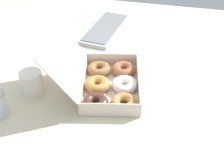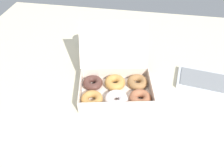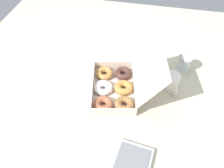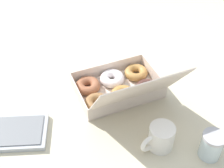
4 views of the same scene
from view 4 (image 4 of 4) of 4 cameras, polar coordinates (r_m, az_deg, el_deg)
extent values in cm
cube|color=beige|center=(128.60, 2.34, -0.30)|extent=(180.00, 180.00, 2.00)
cube|color=beige|center=(124.70, 0.98, -1.17)|extent=(36.00, 27.79, 0.40)
cube|color=beige|center=(128.32, 7.54, 1.74)|extent=(4.72, 21.45, 5.75)
cube|color=beige|center=(118.77, -6.09, -2.14)|extent=(4.72, 21.45, 5.75)
cube|color=beige|center=(130.04, -0.89, 2.81)|extent=(30.97, 6.65, 5.75)
cube|color=beige|center=(115.68, 3.11, -3.43)|extent=(30.97, 6.65, 5.75)
cube|color=beige|center=(103.36, 4.84, -1.15)|extent=(34.17, 18.75, 18.27)
torus|color=#AF7B3E|center=(130.29, 4.41, 2.12)|extent=(13.40, 13.40, 3.34)
torus|color=white|center=(127.02, 0.02, 1.01)|extent=(10.21, 10.21, 3.69)
torus|color=#995A3B|center=(124.14, -4.42, -0.33)|extent=(13.91, 13.91, 3.63)
torus|color=#4A2B24|center=(123.60, 6.50, -0.74)|extent=(12.80, 12.80, 3.45)
torus|color=#B27E3C|center=(120.00, 2.07, -2.06)|extent=(12.65, 12.65, 3.75)
torus|color=olive|center=(117.14, -2.72, -3.47)|extent=(11.08, 11.08, 3.48)
cylinder|color=white|center=(104.76, 9.01, -9.55)|extent=(8.49, 8.49, 9.01)
torus|color=white|center=(102.74, 7.04, -10.69)|extent=(6.67, 3.87, 6.58)
cylinder|color=black|center=(102.53, 9.18, -8.55)|extent=(7.47, 7.47, 0.54)
cylinder|color=silver|center=(106.26, 17.69, -10.82)|extent=(7.09, 7.09, 8.73)
cylinder|color=#B2B2B7|center=(102.56, 18.25, -9.18)|extent=(7.45, 7.45, 1.00)
camera|label=1|loc=(1.58, 41.08, 30.57)|focal=50.00mm
camera|label=2|loc=(1.58, -9.80, 37.13)|focal=35.00mm
camera|label=3|loc=(0.91, -56.33, 28.53)|focal=35.00mm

